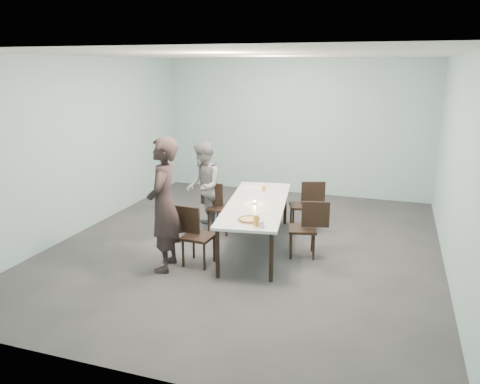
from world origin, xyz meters
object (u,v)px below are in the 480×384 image
(diner_far, at_px, (203,187))
(pizza, at_px, (249,220))
(side_plate, at_px, (264,211))
(table, at_px, (257,206))
(chair_near_right, at_px, (308,225))
(water_tumbler, at_px, (261,224))
(chair_far_left, at_px, (217,204))
(beer_glass, at_px, (256,221))
(amber_tumbler, at_px, (264,189))
(chair_near_left, at_px, (193,231))
(tealight, at_px, (255,203))
(chair_far_right, at_px, (307,202))
(diner_near, at_px, (164,205))

(diner_far, height_order, pizza, diner_far)
(side_plate, bearing_deg, table, 119.88)
(chair_near_right, relative_size, water_tumbler, 9.67)
(chair_far_left, height_order, beer_glass, beer_glass)
(chair_far_left, xyz_separation_m, amber_tumbler, (0.78, 0.22, 0.29))
(chair_near_right, relative_size, side_plate, 4.83)
(chair_near_left, relative_size, pizza, 2.56)
(pizza, bearing_deg, tealight, 101.82)
(chair_near_right, bearing_deg, chair_near_left, 14.84)
(diner_far, bearing_deg, beer_glass, 19.05)
(chair_far_right, height_order, beer_glass, beer_glass)
(side_plate, bearing_deg, chair_near_left, -151.57)
(chair_far_right, bearing_deg, chair_near_left, 38.66)
(water_tumbler, xyz_separation_m, amber_tumbler, (-0.48, 1.82, -0.01))
(chair_far_right, xyz_separation_m, pizza, (-0.44, -2.02, 0.27))
(tealight, bearing_deg, table, 84.16)
(beer_glass, bearing_deg, diner_far, 132.47)
(table, distance_m, tealight, 0.11)
(chair_near_right, bearing_deg, amber_tumbler, -54.51)
(chair_near_left, bearing_deg, tealight, 53.51)
(chair_near_right, height_order, side_plate, chair_near_right)
(chair_near_left, relative_size, diner_near, 0.45)
(beer_glass, relative_size, water_tumbler, 1.67)
(diner_far, bearing_deg, chair_near_left, -6.38)
(chair_far_left, height_order, diner_near, diner_near)
(table, relative_size, chair_near_right, 3.11)
(diner_near, relative_size, beer_glass, 12.77)
(diner_far, bearing_deg, chair_far_left, 66.76)
(diner_near, xyz_separation_m, diner_far, (-0.12, 1.70, -0.17))
(pizza, relative_size, amber_tumbler, 4.25)
(table, height_order, diner_near, diner_near)
(chair_far_right, bearing_deg, diner_near, 36.35)
(diner_far, xyz_separation_m, side_plate, (1.36, -0.92, -0.03))
(amber_tumbler, bearing_deg, diner_far, -168.11)
(chair_near_left, xyz_separation_m, side_plate, (0.93, 0.50, 0.25))
(diner_near, xyz_separation_m, amber_tumbler, (0.92, 1.92, -0.17))
(table, xyz_separation_m, pizza, (0.16, -0.90, 0.08))
(table, bearing_deg, diner_near, -129.82)
(chair_far_left, height_order, chair_near_right, same)
(beer_glass, bearing_deg, water_tumbler, -19.23)
(diner_near, distance_m, beer_glass, 1.33)
(pizza, distance_m, water_tumbler, 0.31)
(table, distance_m, chair_near_left, 1.16)
(chair_near_left, xyz_separation_m, diner_far, (-0.44, 1.42, 0.29))
(chair_near_left, bearing_deg, beer_glass, -6.02)
(diner_near, bearing_deg, chair_near_left, 120.58)
(amber_tumbler, bearing_deg, side_plate, -73.98)
(table, xyz_separation_m, chair_far_right, (0.60, 1.12, -0.19))
(side_plate, bearing_deg, chair_near_right, 27.92)
(diner_near, distance_m, pizza, 1.22)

